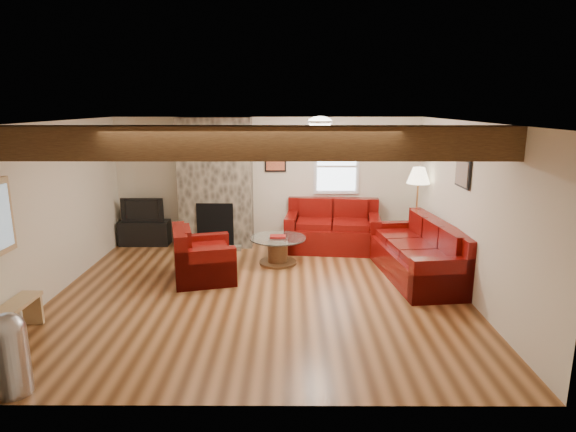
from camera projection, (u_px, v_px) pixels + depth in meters
name	position (u px, v px, depth m)	size (l,w,h in m)	color
room	(259.00, 211.00, 6.86)	(8.00, 8.00, 8.00)	#5A3317
oak_beam	(251.00, 143.00, 5.41)	(6.00, 0.36, 0.38)	#372010
chimney_breast	(216.00, 185.00, 9.30)	(1.40, 0.67, 2.50)	#39342C
back_window	(337.00, 166.00, 9.43)	(0.90, 0.08, 1.10)	silver
ceiling_dome	(320.00, 124.00, 7.47)	(0.40, 0.40, 0.18)	#F1E8CD
artwork_back	(275.00, 159.00, 9.40)	(0.42, 0.06, 0.52)	black
artwork_right	(462.00, 173.00, 7.03)	(0.06, 0.55, 0.42)	black
sofa_three	(417.00, 250.00, 7.74)	(2.32, 0.97, 0.89)	#470905
loveseat	(332.00, 226.00, 9.21)	(1.77, 1.02, 0.94)	#470905
armchair_red	(203.00, 253.00, 7.66)	(1.04, 0.91, 0.84)	#470905
coffee_table	(278.00, 251.00, 8.41)	(0.98, 0.98, 0.51)	#422815
tv_cabinet	(145.00, 233.00, 9.57)	(0.97, 0.39, 0.48)	black
television	(143.00, 209.00, 9.46)	(0.83, 0.11, 0.48)	black
floor_lamp	(418.00, 180.00, 8.70)	(0.42, 0.42, 1.63)	tan
pine_bench	(9.00, 327.00, 5.59)	(0.27, 1.14, 0.43)	tan
pedal_bin	(10.00, 354.00, 4.58)	(0.33, 0.33, 0.83)	#B1B1B7
coal_bucket	(219.00, 243.00, 9.12)	(0.34, 0.34, 0.32)	gray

